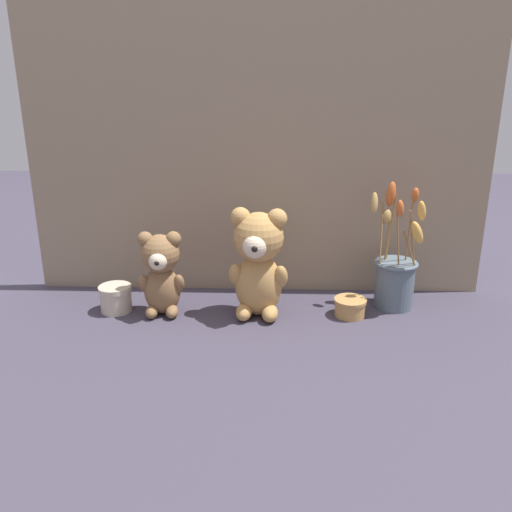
{
  "coord_description": "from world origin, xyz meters",
  "views": [
    {
      "loc": [
        0.04,
        -1.27,
        0.59
      ],
      "look_at": [
        0.0,
        0.02,
        0.15
      ],
      "focal_mm": 38.0,
      "sensor_mm": 36.0,
      "label": 1
    }
  ],
  "objects_px": {
    "teddy_bear_large": "(258,261)",
    "decorative_tin_short": "(115,299)",
    "teddy_bear_medium": "(161,272)",
    "decorative_tin_tall": "(350,307)",
    "flower_vase": "(395,275)"
  },
  "relations": [
    {
      "from": "teddy_bear_medium",
      "to": "decorative_tin_tall",
      "type": "height_order",
      "value": "teddy_bear_medium"
    },
    {
      "from": "teddy_bear_large",
      "to": "decorative_tin_tall",
      "type": "height_order",
      "value": "teddy_bear_large"
    },
    {
      "from": "teddy_bear_medium",
      "to": "decorative_tin_short",
      "type": "distance_m",
      "value": 0.15
    },
    {
      "from": "teddy_bear_medium",
      "to": "flower_vase",
      "type": "bearing_deg",
      "value": 5.99
    },
    {
      "from": "teddy_bear_large",
      "to": "teddy_bear_medium",
      "type": "distance_m",
      "value": 0.25
    },
    {
      "from": "teddy_bear_large",
      "to": "decorative_tin_short",
      "type": "xyz_separation_m",
      "value": [
        -0.37,
        0.01,
        -0.11
      ]
    },
    {
      "from": "decorative_tin_tall",
      "to": "flower_vase",
      "type": "bearing_deg",
      "value": 26.52
    },
    {
      "from": "teddy_bear_medium",
      "to": "teddy_bear_large",
      "type": "bearing_deg",
      "value": -0.16
    },
    {
      "from": "teddy_bear_medium",
      "to": "decorative_tin_short",
      "type": "relative_size",
      "value": 2.6
    },
    {
      "from": "teddy_bear_medium",
      "to": "decorative_tin_tall",
      "type": "bearing_deg",
      "value": 0.29
    },
    {
      "from": "decorative_tin_tall",
      "to": "decorative_tin_short",
      "type": "distance_m",
      "value": 0.6
    },
    {
      "from": "teddy_bear_large",
      "to": "decorative_tin_short",
      "type": "height_order",
      "value": "teddy_bear_large"
    },
    {
      "from": "teddy_bear_medium",
      "to": "decorative_tin_tall",
      "type": "relative_size",
      "value": 2.66
    },
    {
      "from": "teddy_bear_large",
      "to": "decorative_tin_short",
      "type": "bearing_deg",
      "value": 178.98
    },
    {
      "from": "teddy_bear_large",
      "to": "decorative_tin_short",
      "type": "relative_size",
      "value": 3.33
    }
  ]
}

